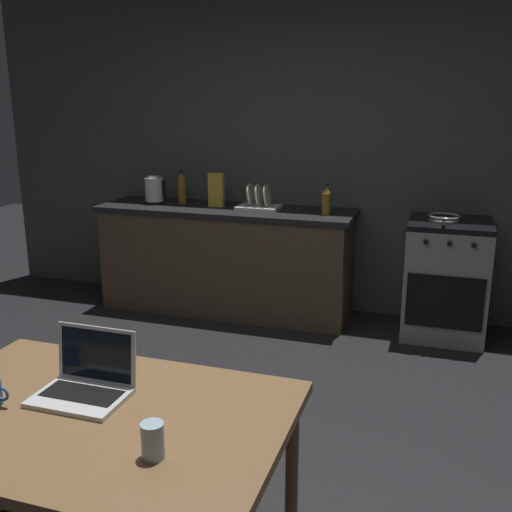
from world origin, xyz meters
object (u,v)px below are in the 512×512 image
Objects in this scene: electric_kettle at (154,190)px; drinking_glass at (153,440)px; stove_oven at (446,279)px; laptop at (85,383)px; frying_pan at (444,218)px; cereal_box at (216,190)px; bottle_b at (182,188)px; dish_rack at (259,204)px; dining_table at (94,431)px; bottle at (326,200)px.

electric_kettle is 2.14× the size of drinking_glass.
laptop is (-1.23, -2.90, 0.36)m from stove_oven.
frying_pan is 3.65× the size of drinking_glass.
cereal_box is 0.98× the size of bottle_b.
dish_rack is at bearing 0.00° from electric_kettle.
dining_table is at bearing -38.33° from laptop.
electric_kettle is at bearing -177.98° from cereal_box.
bottle_b reaches higher than laptop.
bottle_b is at bearing 19.53° from electric_kettle.
laptop is at bearing -77.41° from cereal_box.
bottle_b reaches higher than stove_oven.
stove_oven is at bearing 75.40° from drinking_glass.
drinking_glass is at bearing -27.47° from dining_table.
bottle is at bearing 86.06° from dining_table.
laptop is 3.16m from electric_kettle.
drinking_glass is at bearing -103.86° from frying_pan.
bottle is (0.20, 2.96, 0.33)m from dining_table.
stove_oven is 0.48m from frying_pan.
cereal_box is at bearing 103.80° from dining_table.
cereal_box reaches higher than drinking_glass.
bottle is 2.21× the size of drinking_glass.
dining_table is at bearing -110.10° from frying_pan.
stove_oven reaches higher than dining_table.
laptop is 1.30× the size of bottle.
frying_pan is at bearing 1.33° from bottle.
bottle_b is (-0.72, 0.08, 0.09)m from dish_rack.
laptop reaches higher than stove_oven.
dish_rack is at bearing -6.30° from bottle_b.
bottle is at bearing -4.23° from cereal_box.
dining_table is 0.18m from laptop.
dish_rack is (-0.27, 2.91, 0.14)m from laptop.
laptop is 0.48m from drinking_glass.
cereal_box is 0.83× the size of dish_rack.
cereal_box is at bearing 179.32° from stove_oven.
dish_rack is (-1.50, 0.00, 0.50)m from stove_oven.
cereal_box is (-0.95, 0.07, 0.03)m from bottle.
electric_kettle is 0.95m from dish_rack.
dining_table is 5.35× the size of bottle.
stove_oven is at bearing 76.93° from laptop.
cereal_box reaches higher than stove_oven.
electric_kettle is 0.57m from cereal_box.
electric_kettle is at bearing 179.94° from stove_oven.
bottle is (-0.94, -0.05, 0.57)m from stove_oven.
dining_table is at bearing -83.13° from dish_rack.
cereal_box reaches higher than dining_table.
dish_rack reaches higher than dining_table.
laptop is 0.79× the size of frying_pan.
dining_table is 3.04m from dish_rack.
electric_kettle is 0.83× the size of bottle_b.
drinking_glass is at bearing -87.96° from bottle.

